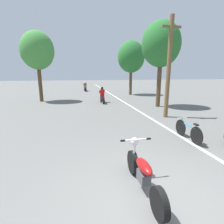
% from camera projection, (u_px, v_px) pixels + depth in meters
% --- Properties ---
extents(ground_plane, '(120.00, 120.00, 0.00)m').
position_uv_depth(ground_plane, '(155.00, 199.00, 3.60)').
color(ground_plane, '#60605E').
extents(lane_stripe_edge, '(0.14, 48.00, 0.01)m').
position_uv_depth(lane_stripe_edge, '(123.00, 101.00, 15.85)').
color(lane_stripe_edge, white).
rests_on(lane_stripe_edge, ground).
extents(utility_pole, '(1.10, 0.24, 5.54)m').
position_uv_depth(utility_pole, '(169.00, 67.00, 9.69)').
color(utility_pole, brown).
rests_on(utility_pole, ground).
extents(roadside_tree_right_near, '(2.83, 2.55, 6.20)m').
position_uv_depth(roadside_tree_right_near, '(161.00, 45.00, 12.54)').
color(roadside_tree_right_near, '#513A23').
rests_on(roadside_tree_right_near, ground).
extents(roadside_tree_right_far, '(3.11, 2.80, 6.13)m').
position_uv_depth(roadside_tree_right_far, '(131.00, 57.00, 19.94)').
color(roadside_tree_right_far, '#513A23').
rests_on(roadside_tree_right_far, ground).
extents(roadside_tree_left, '(2.83, 2.55, 6.06)m').
position_uv_depth(roadside_tree_left, '(37.00, 51.00, 15.01)').
color(roadside_tree_left, '#513A23').
rests_on(roadside_tree_left, ground).
extents(motorcycle_foreground, '(0.76, 2.09, 1.01)m').
position_uv_depth(motorcycle_foreground, '(143.00, 173.00, 3.80)').
color(motorcycle_foreground, black).
rests_on(motorcycle_foreground, ground).
extents(motorcycle_rider_lead, '(0.50, 2.01, 1.37)m').
position_uv_depth(motorcycle_rider_lead, '(102.00, 97.00, 15.20)').
color(motorcycle_rider_lead, black).
rests_on(motorcycle_rider_lead, ground).
extents(motorcycle_rider_far, '(0.50, 2.09, 1.35)m').
position_uv_depth(motorcycle_rider_far, '(85.00, 87.00, 24.89)').
color(motorcycle_rider_far, black).
rests_on(motorcycle_rider_far, ground).
extents(bicycle_parked, '(0.44, 1.66, 0.77)m').
position_uv_depth(bicycle_parked, '(188.00, 131.00, 6.74)').
color(bicycle_parked, black).
rests_on(bicycle_parked, ground).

